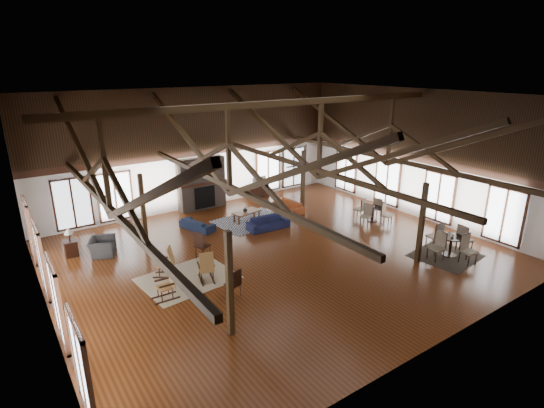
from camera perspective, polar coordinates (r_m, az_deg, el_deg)
floor at (r=16.70m, az=0.70°, el=-6.68°), size 16.00×16.00×0.00m
ceiling at (r=15.15m, az=0.79°, el=14.32°), size 16.00×14.00×0.02m
wall_back at (r=21.61m, az=-10.07°, el=7.27°), size 16.00×0.02×6.00m
wall_front at (r=11.01m, az=22.25°, el=-4.86°), size 16.00×0.02×6.00m
wall_left at (r=13.04m, az=-29.43°, el=-2.34°), size 0.02×14.00×6.00m
wall_right at (r=21.17m, az=18.87°, el=6.33°), size 0.02×14.00×6.00m
roof_truss at (r=15.42m, az=0.76°, el=6.99°), size 15.60×14.07×3.14m
post_grid at (r=16.11m, az=0.72°, el=-1.77°), size 8.16×7.16×3.05m
fireplace at (r=21.71m, az=-9.45°, el=2.71°), size 2.50×0.69×2.60m
ceiling_fan at (r=15.00m, az=4.53°, el=5.45°), size 1.60×1.60×0.75m
sofa_navy_front at (r=19.00m, az=-0.50°, el=-2.56°), size 1.94×0.86×0.55m
sofa_navy_left at (r=19.23m, az=-10.01°, el=-2.67°), size 1.83×1.18×0.50m
sofa_orange at (r=21.27m, az=2.21°, el=-0.30°), size 1.79×0.82×0.51m
coffee_table at (r=19.85m, az=-3.44°, el=-1.13°), size 1.41×0.88×0.50m
vase at (r=19.77m, az=-3.62°, el=-0.72°), size 0.23×0.23×0.21m
armchair at (r=17.76m, az=-21.87°, el=-5.33°), size 1.30×1.23×0.66m
side_table_lamp at (r=18.10m, az=-25.47°, el=-5.01°), size 0.46×0.46×1.17m
rocking_chair_a at (r=15.29m, az=-13.80°, el=-7.61°), size 0.95×0.83×1.09m
rocking_chair_b at (r=14.66m, az=-8.81°, el=-8.45°), size 0.65×0.94×1.10m
rocking_chair_c at (r=13.95m, az=-13.87°, el=-10.38°), size 0.83×0.47×1.05m
side_chair_a at (r=16.23m, az=-9.56°, el=-5.22°), size 0.63×0.63×1.11m
side_chair_b at (r=13.60m, az=-5.04°, el=-10.33°), size 0.52×0.52×0.97m
cafe_table_near at (r=17.71m, az=22.94°, el=-4.76°), size 2.15×2.15×1.10m
cafe_table_far at (r=20.41m, az=13.41°, el=-0.96°), size 1.88×1.88×0.96m
cup_near at (r=17.54m, az=23.08°, el=-3.98°), size 0.15×0.15×0.09m
cup_far at (r=20.27m, az=13.49°, el=-0.33°), size 0.14×0.14×0.09m
tv_console at (r=23.61m, az=-1.95°, el=1.76°), size 1.23×0.46×0.62m
television at (r=23.48m, az=-1.87°, el=3.11°), size 0.92×0.22×0.52m
rug_tan at (r=15.18m, az=-11.24°, el=-9.77°), size 3.30×2.71×0.01m
rug_navy at (r=20.03m, az=-2.90°, el=-2.28°), size 3.39×2.67×0.01m
rug_dark at (r=17.83m, az=22.28°, el=-6.44°), size 2.58×2.40×0.01m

